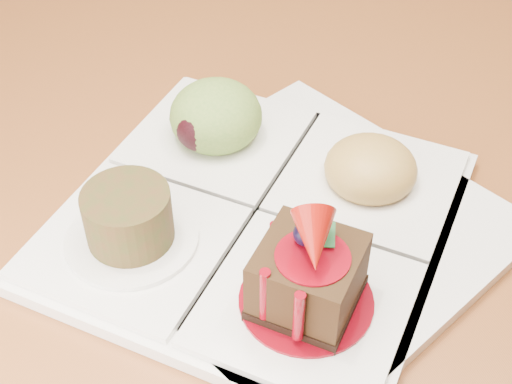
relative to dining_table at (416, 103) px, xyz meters
The scene contains 3 objects.
dining_table is the anchor object (origin of this frame).
sampler_plate 0.32m from the dining_table, 88.04° to the right, with size 0.35×0.35×0.11m.
second_plate 0.31m from the dining_table, 81.17° to the right, with size 0.27×0.27×0.01m, color white.
Camera 1 is at (0.26, -0.63, 1.16)m, focal length 50.00 mm.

